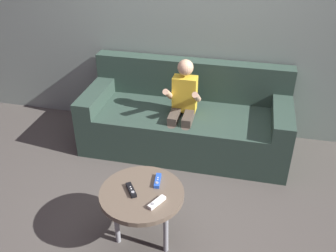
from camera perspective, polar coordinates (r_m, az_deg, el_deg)
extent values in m
plane|color=#4C4742|center=(3.04, -1.69, -13.19)|extent=(10.33, 10.33, 0.00)
cube|color=gray|center=(3.67, 3.81, 17.35)|extent=(5.17, 0.05, 2.50)
cube|color=#2D4238|center=(3.67, 2.59, -0.46)|extent=(1.94, 0.80, 0.40)
cube|color=#2D4238|center=(3.76, 3.65, 7.19)|extent=(1.94, 0.16, 0.39)
cube|color=#2D4238|center=(3.77, -10.60, 4.71)|extent=(0.18, 0.80, 0.15)
cube|color=#2D4238|center=(3.51, 16.95, 1.71)|extent=(0.18, 0.80, 0.15)
cylinder|color=#4C4238|center=(3.42, 0.50, -2.98)|extent=(0.07, 0.07, 0.40)
cylinder|color=#4C4238|center=(3.40, 2.60, -3.25)|extent=(0.07, 0.07, 0.40)
cube|color=#4C4238|center=(3.41, 1.01, 1.55)|extent=(0.08, 0.27, 0.08)
cube|color=#4C4238|center=(3.39, 3.12, 1.30)|extent=(0.08, 0.27, 0.08)
cube|color=gold|center=(3.44, 2.55, 4.90)|extent=(0.22, 0.13, 0.33)
cylinder|color=#DBAA87|center=(3.34, 0.03, 4.85)|extent=(0.05, 0.24, 0.19)
cylinder|color=#DBAA87|center=(3.30, 4.36, 4.40)|extent=(0.05, 0.24, 0.19)
sphere|color=#DBAA87|center=(3.33, 2.66, 8.84)|extent=(0.14, 0.14, 0.14)
cylinder|color=brown|center=(2.56, -3.99, -10.22)|extent=(0.57, 0.57, 0.04)
cylinder|color=gray|center=(2.72, -7.81, -13.92)|extent=(0.04, 0.04, 0.42)
cylinder|color=gray|center=(2.64, -0.34, -15.26)|extent=(0.04, 0.04, 0.42)
cylinder|color=gray|center=(2.83, -2.80, -11.38)|extent=(0.04, 0.04, 0.42)
cube|color=black|center=(2.55, -5.59, -9.61)|extent=(0.11, 0.14, 0.02)
cylinder|color=#99999E|center=(2.51, -5.35, -9.91)|extent=(0.02, 0.02, 0.00)
cylinder|color=silver|center=(2.54, -5.59, -9.43)|extent=(0.01, 0.01, 0.00)
cylinder|color=silver|center=(2.55, -5.72, -9.14)|extent=(0.01, 0.01, 0.00)
cube|color=white|center=(2.45, -1.71, -11.48)|extent=(0.10, 0.14, 0.02)
cylinder|color=#99999E|center=(2.42, -2.34, -11.70)|extent=(0.02, 0.02, 0.00)
cylinder|color=silver|center=(2.44, -1.77, -11.28)|extent=(0.01, 0.01, 0.00)
cylinder|color=silver|center=(2.45, -1.43, -11.04)|extent=(0.01, 0.01, 0.00)
cube|color=blue|center=(2.61, -1.57, -8.27)|extent=(0.05, 0.14, 0.02)
cylinder|color=#99999E|center=(2.57, -1.69, -8.57)|extent=(0.02, 0.02, 0.00)
cylinder|color=silver|center=(2.60, -1.59, -8.09)|extent=(0.01, 0.01, 0.00)
cylinder|color=silver|center=(2.61, -1.53, -7.80)|extent=(0.01, 0.01, 0.00)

